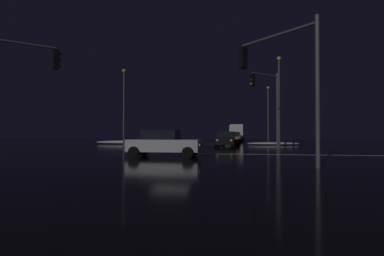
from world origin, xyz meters
TOP-DOWN VIEW (x-y plane):
  - ground at (0.00, 0.00)m, footprint 120.00×120.00m
  - stop_line_north at (0.00, 7.53)m, footprint 0.35×12.83m
  - centre_line_ns at (0.00, 19.13)m, footprint 22.00×0.15m
  - crosswalk_bar_east at (7.63, 0.00)m, footprint 12.83×0.40m
  - snow_bank_left_curb at (-8.33, 16.81)m, footprint 10.95×1.50m
  - snow_bank_right_curb at (8.33, 17.10)m, footprint 6.04×1.50m
  - sedan_black at (3.16, 10.52)m, footprint 2.02×4.33m
  - sedan_orange at (3.44, 16.01)m, footprint 2.02×4.33m
  - sedan_white at (2.99, 21.89)m, footprint 2.02×4.33m
  - sedan_gray at (3.52, 27.81)m, footprint 2.02×4.33m
  - sedan_blue at (3.22, 33.17)m, footprint 2.02×4.33m
  - box_truck at (3.50, 39.82)m, footprint 2.68×8.28m
  - sedan_silver_crossing at (0.37, -3.21)m, footprint 4.33×2.02m
  - traffic_signal_sw at (-6.80, -6.80)m, footprint 2.99×2.99m
  - traffic_signal_se at (6.65, -6.65)m, footprint 3.27×3.27m
  - traffic_signal_ne at (7.01, 7.01)m, footprint 2.56×2.56m
  - streetlamp_right_near at (8.63, 13.13)m, footprint 0.44×0.44m
  - streetlamp_right_far at (8.63, 29.13)m, footprint 0.44×0.44m
  - streetlamp_left_near at (-8.63, 13.13)m, footprint 0.44×0.44m

SIDE VIEW (x-z plane):
  - ground at x=0.00m, z-range -0.10..0.00m
  - stop_line_north at x=0.00m, z-range 0.00..0.01m
  - centre_line_ns at x=0.00m, z-range 0.00..0.01m
  - crosswalk_bar_east at x=7.63m, z-range 0.00..0.01m
  - snow_bank_right_curb at x=8.33m, z-range 0.00..0.35m
  - snow_bank_left_curb at x=-8.33m, z-range 0.00..0.51m
  - sedan_black at x=3.16m, z-range 0.02..1.59m
  - sedan_orange at x=3.44m, z-range 0.02..1.59m
  - sedan_white at x=2.99m, z-range 0.02..1.59m
  - sedan_gray at x=3.52m, z-range 0.02..1.59m
  - sedan_blue at x=3.22m, z-range 0.02..1.59m
  - sedan_silver_crossing at x=0.37m, z-range 0.02..1.59m
  - box_truck at x=3.50m, z-range 0.17..3.25m
  - traffic_signal_se at x=6.65m, z-range 1.17..7.31m
  - traffic_signal_sw at x=-6.80m, z-range 1.19..7.58m
  - traffic_signal_ne at x=7.01m, z-range 1.21..7.99m
  - streetlamp_right_far at x=8.63m, z-range 0.68..9.39m
  - streetlamp_left_near at x=-8.63m, z-range 0.69..9.48m
  - streetlamp_right_near at x=8.63m, z-range 0.70..10.22m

